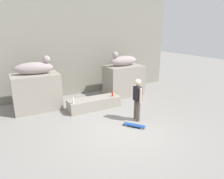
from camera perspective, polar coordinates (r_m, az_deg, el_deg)
The scene contains 11 objects.
ground_plane at distance 7.36m, azimuth 2.51°, elevation -11.45°, with size 40.00×40.00×0.00m, color gray.
facade_wall at distance 11.24m, azimuth -11.15°, elevation 12.47°, with size 11.87×0.60×5.42m, color gray.
pedestal_left at distance 9.54m, azimuth -20.53°, elevation -0.65°, with size 1.97×1.28×1.61m, color gray.
pedestal_right at distance 11.01m, azimuth 3.25°, elevation 2.62°, with size 1.97×1.28×1.61m, color gray.
statue_reclining_left at distance 9.29m, azimuth -20.98°, elevation 5.79°, with size 1.67×0.79×0.78m.
statue_reclining_right at distance 10.78m, azimuth 3.19°, elevation 8.21°, with size 1.64×0.68×0.78m.
ledge_block at distance 9.19m, azimuth -5.04°, elevation -3.93°, with size 2.37×0.74×0.50m, color gray.
skater at distance 7.84m, azimuth 7.19°, elevation -2.42°, with size 0.23×0.54×1.67m.
skateboard at distance 7.61m, azimuth 6.31°, elevation -10.00°, with size 0.65×0.75×0.08m.
bottle_clear at distance 8.52m, azimuth -10.94°, elevation -3.15°, with size 0.08×0.08×0.31m.
bottle_red at distance 9.29m, azimuth 0.10°, elevation -1.31°, with size 0.07×0.07×0.26m.
Camera 1 is at (-3.36, -5.56, 3.46)m, focal length 32.35 mm.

